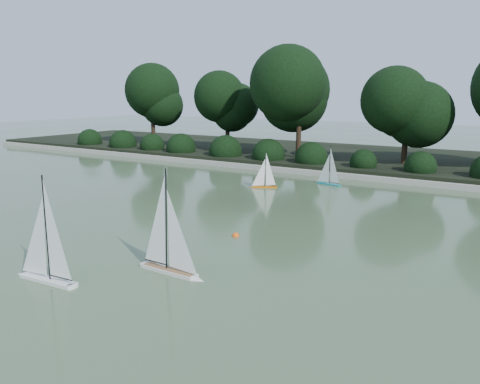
% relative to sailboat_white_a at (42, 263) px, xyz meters
% --- Properties ---
extents(ground, '(80.00, 80.00, 0.00)m').
position_rel_sailboat_white_a_xyz_m(ground, '(1.22, 2.01, -0.28)').
color(ground, '#34492C').
rests_on(ground, ground).
extents(pond_coping, '(40.00, 0.35, 0.18)m').
position_rel_sailboat_white_a_xyz_m(pond_coping, '(1.22, 11.01, -0.19)').
color(pond_coping, gray).
rests_on(pond_coping, ground).
extents(far_bank, '(40.00, 8.00, 0.30)m').
position_rel_sailboat_white_a_xyz_m(far_bank, '(1.22, 15.01, -0.13)').
color(far_bank, black).
rests_on(far_bank, ground).
extents(tree_line, '(26.31, 3.93, 4.39)m').
position_rel_sailboat_white_a_xyz_m(tree_line, '(2.45, 13.44, 2.36)').
color(tree_line, black).
rests_on(tree_line, ground).
extents(shrub_hedge, '(29.10, 1.10, 1.10)m').
position_rel_sailboat_white_a_xyz_m(shrub_hedge, '(1.22, 11.91, 0.17)').
color(shrub_hedge, black).
rests_on(shrub_hedge, ground).
extents(sailboat_white_a, '(1.30, 0.30, 1.77)m').
position_rel_sailboat_white_a_xyz_m(sailboat_white_a, '(0.00, 0.00, 0.00)').
color(sailboat_white_a, silver).
rests_on(sailboat_white_a, ground).
extents(sailboat_white_b, '(1.31, 0.23, 1.79)m').
position_rel_sailboat_white_a_xyz_m(sailboat_white_b, '(1.52, 1.28, -0.00)').
color(sailboat_white_b, silver).
rests_on(sailboat_white_b, ground).
extents(sailboat_orange, '(0.80, 0.54, 1.18)m').
position_rel_sailboat_white_a_xyz_m(sailboat_orange, '(-0.71, 8.10, -0.09)').
color(sailboat_orange, '#D5670A').
rests_on(sailboat_orange, ground).
extents(sailboat_teal, '(0.96, 0.34, 1.31)m').
position_rel_sailboat_white_a_xyz_m(sailboat_teal, '(0.77, 9.64, -0.07)').
color(sailboat_teal, '#10787E').
rests_on(sailboat_teal, ground).
extents(race_buoy, '(0.15, 0.15, 0.15)m').
position_rel_sailboat_white_a_xyz_m(race_buoy, '(1.28, 3.49, -0.28)').
color(race_buoy, '#F7550D').
rests_on(race_buoy, ground).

